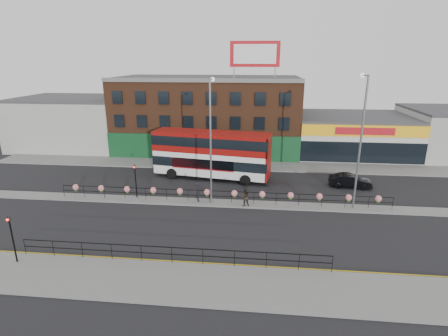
# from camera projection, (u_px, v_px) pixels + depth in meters

# --- Properties ---
(ground) EXTENTS (120.00, 120.00, 0.00)m
(ground) POSITION_uv_depth(u_px,v_px,m) (221.00, 204.00, 31.85)
(ground) COLOR black
(ground) RESTS_ON ground
(south_pavement) EXTENTS (60.00, 4.00, 0.15)m
(south_pavement) POSITION_uv_depth(u_px,v_px,m) (198.00, 284.00, 20.44)
(south_pavement) COLOR slate
(south_pavement) RESTS_ON ground
(north_pavement) EXTENTS (60.00, 4.00, 0.15)m
(north_pavement) POSITION_uv_depth(u_px,v_px,m) (231.00, 165.00, 43.22)
(north_pavement) COLOR slate
(north_pavement) RESTS_ON ground
(median) EXTENTS (60.00, 1.60, 0.15)m
(median) POSITION_uv_depth(u_px,v_px,m) (221.00, 203.00, 31.83)
(median) COLOR slate
(median) RESTS_ON ground
(yellow_line_inner) EXTENTS (60.00, 0.10, 0.01)m
(yellow_line_inner) POSITION_uv_depth(u_px,v_px,m) (204.00, 263.00, 22.65)
(yellow_line_inner) COLOR gold
(yellow_line_inner) RESTS_ON ground
(yellow_line_outer) EXTENTS (60.00, 0.10, 0.01)m
(yellow_line_outer) POSITION_uv_depth(u_px,v_px,m) (204.00, 264.00, 22.47)
(yellow_line_outer) COLOR gold
(yellow_line_outer) RESTS_ON ground
(brick_building) EXTENTS (25.00, 12.21, 10.30)m
(brick_building) POSITION_uv_depth(u_px,v_px,m) (208.00, 114.00, 49.65)
(brick_building) COLOR brown
(brick_building) RESTS_ON ground
(supermarket) EXTENTS (15.00, 12.25, 5.30)m
(supermarket) POSITION_uv_depth(u_px,v_px,m) (351.00, 134.00, 48.38)
(supermarket) COLOR silver
(supermarket) RESTS_ON ground
(warehouse_west) EXTENTS (15.50, 12.00, 7.30)m
(warehouse_west) POSITION_uv_depth(u_px,v_px,m) (74.00, 122.00, 52.12)
(warehouse_west) COLOR #A3A39E
(warehouse_west) RESTS_ON ground
(billboard) EXTENTS (6.00, 0.29, 4.40)m
(billboard) POSITION_uv_depth(u_px,v_px,m) (255.00, 54.00, 41.89)
(billboard) COLOR #B11118
(billboard) RESTS_ON brick_building
(median_railing) EXTENTS (30.04, 0.56, 1.23)m
(median_railing) POSITION_uv_depth(u_px,v_px,m) (221.00, 193.00, 31.54)
(median_railing) COLOR black
(median_railing) RESTS_ON median
(south_railing) EXTENTS (20.04, 0.05, 1.12)m
(south_railing) POSITION_uv_depth(u_px,v_px,m) (172.00, 251.00, 22.18)
(south_railing) COLOR black
(south_railing) RESTS_ON south_pavement
(double_decker_bus) EXTENTS (13.05, 5.03, 5.16)m
(double_decker_bus) POSITION_uv_depth(u_px,v_px,m) (212.00, 150.00, 37.91)
(double_decker_bus) COLOR white
(double_decker_bus) RESTS_ON ground
(car) EXTENTS (2.47, 4.58, 1.39)m
(car) POSITION_uv_depth(u_px,v_px,m) (350.00, 181.00, 35.80)
(car) COLOR black
(car) RESTS_ON ground
(pedestrian_a) EXTENTS (0.94, 0.86, 1.80)m
(pedestrian_a) POSITION_uv_depth(u_px,v_px,m) (198.00, 192.00, 31.87)
(pedestrian_a) COLOR black
(pedestrian_a) RESTS_ON median
(pedestrian_b) EXTENTS (0.98, 0.85, 1.65)m
(pedestrian_b) POSITION_uv_depth(u_px,v_px,m) (245.00, 197.00, 30.86)
(pedestrian_b) COLOR black
(pedestrian_b) RESTS_ON median
(lamp_column_west) EXTENTS (0.39, 1.93, 11.00)m
(lamp_column_west) POSITION_uv_depth(u_px,v_px,m) (211.00, 131.00, 30.10)
(lamp_column_west) COLOR slate
(lamp_column_west) RESTS_ON median
(lamp_column_east) EXTENTS (0.41, 2.00, 11.38)m
(lamp_column_east) POSITION_uv_depth(u_px,v_px,m) (361.00, 132.00, 28.89)
(lamp_column_east) COLOR slate
(lamp_column_east) RESTS_ON median
(traffic_light_south) EXTENTS (0.15, 0.28, 3.65)m
(traffic_light_south) POSITION_uv_depth(u_px,v_px,m) (11.00, 229.00, 21.84)
(traffic_light_south) COLOR black
(traffic_light_south) RESTS_ON south_pavement
(traffic_light_median) EXTENTS (0.15, 0.28, 3.65)m
(traffic_light_median) POSITION_uv_depth(u_px,v_px,m) (135.00, 174.00, 32.27)
(traffic_light_median) COLOR black
(traffic_light_median) RESTS_ON median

